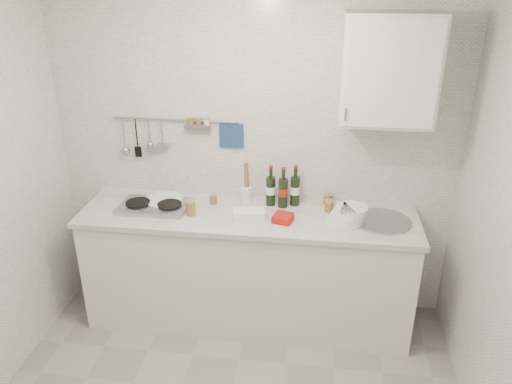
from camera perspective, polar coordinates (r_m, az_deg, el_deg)
back_wall at (r=3.74m, az=-0.32°, el=4.08°), size 3.00×0.02×2.50m
counter at (r=3.85m, az=-0.81°, el=-8.96°), size 2.44×0.64×0.96m
wall_rail at (r=3.78m, az=-9.45°, el=6.76°), size 0.98×0.09×0.34m
wall_cabinet at (r=3.38m, az=14.95°, el=13.37°), size 0.60×0.38×0.70m
plate_stack_hob at (r=3.80m, az=-10.57°, el=-1.07°), size 0.30×0.29×0.04m
plate_stack_sink at (r=3.54m, az=10.50°, el=-2.55°), size 0.28×0.27×0.12m
wine_bottles at (r=3.67m, az=3.10°, el=0.66°), size 0.25×0.12×0.31m
butter_dish at (r=3.52m, az=-0.80°, el=-2.62°), size 0.24×0.16×0.07m
strawberry_punnet at (r=3.49m, az=3.10°, el=-2.98°), size 0.16×0.16×0.05m
utensil_crock at (r=3.75m, az=-1.10°, el=-0.07°), size 0.08×0.08×0.33m
jar_a at (r=3.75m, az=-4.89°, el=-0.75°), size 0.06×0.06×0.08m
jar_b at (r=3.78m, az=8.19°, el=-0.77°), size 0.07×0.07×0.08m
jar_c at (r=3.66m, az=8.37°, el=-1.57°), size 0.07×0.07×0.09m
jar_d at (r=3.60m, az=-7.46°, el=-1.80°), size 0.07×0.07×0.11m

